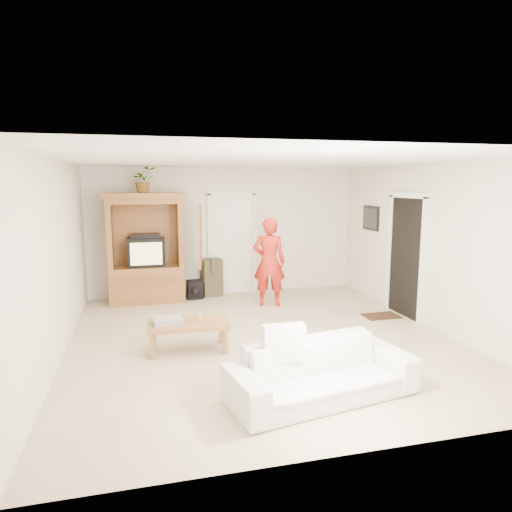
{
  "coord_description": "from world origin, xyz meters",
  "views": [
    {
      "loc": [
        -1.68,
        -6.26,
        2.29
      ],
      "look_at": [
        0.06,
        0.6,
        1.15
      ],
      "focal_mm": 32.0,
      "sensor_mm": 36.0,
      "label": 1
    }
  ],
  "objects_px": {
    "coffee_table": "(188,326)",
    "sofa": "(322,371)",
    "armoire": "(147,255)",
    "man": "(269,262)"
  },
  "relations": [
    {
      "from": "man",
      "to": "sofa",
      "type": "height_order",
      "value": "man"
    },
    {
      "from": "sofa",
      "to": "coffee_table",
      "type": "height_order",
      "value": "sofa"
    },
    {
      "from": "man",
      "to": "coffee_table",
      "type": "height_order",
      "value": "man"
    },
    {
      "from": "armoire",
      "to": "coffee_table",
      "type": "bearing_deg",
      "value": -80.61
    },
    {
      "from": "sofa",
      "to": "coffee_table",
      "type": "relative_size",
      "value": 1.82
    },
    {
      "from": "armoire",
      "to": "sofa",
      "type": "height_order",
      "value": "armoire"
    },
    {
      "from": "coffee_table",
      "to": "sofa",
      "type": "bearing_deg",
      "value": -51.77
    },
    {
      "from": "armoire",
      "to": "man",
      "type": "bearing_deg",
      "value": -21.72
    },
    {
      "from": "man",
      "to": "sofa",
      "type": "xyz_separation_m",
      "value": [
        -0.48,
        -3.75,
        -0.53
      ]
    },
    {
      "from": "armoire",
      "to": "man",
      "type": "xyz_separation_m",
      "value": [
        2.19,
        -0.87,
        -0.08
      ]
    }
  ]
}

